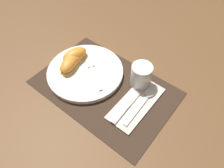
{
  "coord_description": "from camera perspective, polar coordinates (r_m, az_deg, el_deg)",
  "views": [
    {
      "loc": [
        0.31,
        -0.34,
        0.6
      ],
      "look_at": [
        0.02,
        0.01,
        0.02
      ],
      "focal_mm": 35.0,
      "sensor_mm": 36.0,
      "label": 1
    }
  ],
  "objects": [
    {
      "name": "ground_plane",
      "position": [
        0.75,
        -1.89,
        -0.98
      ],
      "size": [
        3.0,
        3.0,
        0.0
      ],
      "primitive_type": "plane",
      "color": "brown"
    },
    {
      "name": "placemat",
      "position": [
        0.75,
        -1.89,
        -0.89
      ],
      "size": [
        0.47,
        0.31,
        0.0
      ],
      "color": "#38281E",
      "rests_on": "ground_plane"
    },
    {
      "name": "plate",
      "position": [
        0.79,
        -6.99,
        3.21
      ],
      "size": [
        0.27,
        0.27,
        0.02
      ],
      "color": "white",
      "rests_on": "placemat"
    },
    {
      "name": "juice_glass",
      "position": [
        0.74,
        7.56,
        1.9
      ],
      "size": [
        0.07,
        0.07,
        0.08
      ],
      "color": "silver",
      "rests_on": "placemat"
    },
    {
      "name": "napkin",
      "position": [
        0.72,
        6.36,
        -4.93
      ],
      "size": [
        0.09,
        0.21,
        0.0
      ],
      "color": "silver",
      "rests_on": "placemat"
    },
    {
      "name": "knife",
      "position": [
        0.71,
        4.84,
        -4.59
      ],
      "size": [
        0.03,
        0.21,
        0.01
      ],
      "color": "silver",
      "rests_on": "napkin"
    },
    {
      "name": "spoon",
      "position": [
        0.73,
        9.26,
        -3.11
      ],
      "size": [
        0.04,
        0.19,
        0.01
      ],
      "color": "silver",
      "rests_on": "napkin"
    },
    {
      "name": "fork",
      "position": [
        0.79,
        -5.3,
        4.14
      ],
      "size": [
        0.17,
        0.11,
        0.0
      ],
      "color": "silver",
      "rests_on": "plate"
    },
    {
      "name": "citrus_wedge_0",
      "position": [
        0.82,
        -9.69,
        7.32
      ],
      "size": [
        0.08,
        0.11,
        0.05
      ],
      "color": "#F4DB84",
      "rests_on": "plate"
    },
    {
      "name": "citrus_wedge_1",
      "position": [
        0.8,
        -10.08,
        6.05
      ],
      "size": [
        0.05,
        0.13,
        0.04
      ],
      "color": "#F4DB84",
      "rests_on": "plate"
    },
    {
      "name": "citrus_wedge_2",
      "position": [
        0.79,
        -11.02,
        5.29
      ],
      "size": [
        0.08,
        0.11,
        0.04
      ],
      "color": "#F4DB84",
      "rests_on": "plate"
    }
  ]
}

